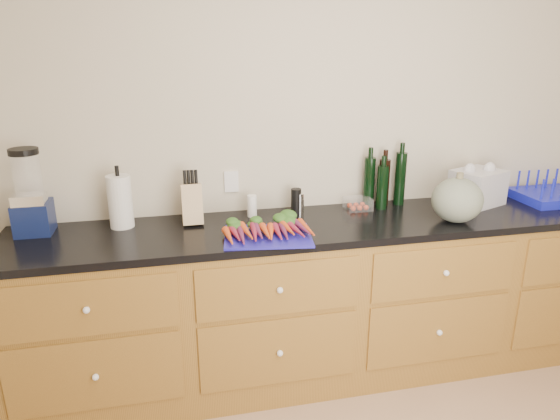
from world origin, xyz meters
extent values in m
cube|color=beige|center=(0.00, 1.62, 1.30)|extent=(4.10, 0.05, 2.60)
cube|color=brown|center=(0.00, 1.30, 0.45)|extent=(3.60, 0.60, 0.90)
cube|color=brown|center=(-1.35, 0.99, 0.72)|extent=(0.82, 0.01, 0.28)
sphere|color=white|center=(-1.35, 0.98, 0.72)|extent=(0.03, 0.03, 0.03)
cube|color=brown|center=(-1.35, 0.99, 0.36)|extent=(0.82, 0.01, 0.38)
sphere|color=white|center=(-1.35, 0.98, 0.36)|extent=(0.03, 0.03, 0.03)
cube|color=brown|center=(-0.45, 0.99, 0.72)|extent=(0.82, 0.01, 0.28)
sphere|color=white|center=(-0.45, 0.98, 0.72)|extent=(0.03, 0.03, 0.03)
cube|color=brown|center=(-0.45, 0.99, 0.36)|extent=(0.82, 0.01, 0.38)
sphere|color=white|center=(-0.45, 0.98, 0.36)|extent=(0.03, 0.03, 0.03)
cube|color=brown|center=(0.45, 0.99, 0.72)|extent=(0.82, 0.01, 0.28)
sphere|color=white|center=(0.45, 0.98, 0.72)|extent=(0.03, 0.03, 0.03)
cube|color=brown|center=(0.45, 0.99, 0.36)|extent=(0.82, 0.01, 0.38)
sphere|color=white|center=(0.45, 0.98, 0.36)|extent=(0.03, 0.03, 0.03)
cube|color=black|center=(0.00, 1.30, 0.92)|extent=(3.64, 0.62, 0.04)
cube|color=#201BA5|center=(-0.48, 1.14, 0.95)|extent=(0.48, 0.39, 0.01)
cone|color=#E54D1A|center=(-0.68, 1.12, 0.97)|extent=(0.04, 0.19, 0.04)
cone|color=maroon|center=(-0.64, 1.12, 0.97)|extent=(0.04, 0.19, 0.04)
cone|color=#682048|center=(-0.61, 1.12, 0.97)|extent=(0.04, 0.19, 0.04)
cone|color=#E54D1A|center=(-0.58, 1.12, 0.97)|extent=(0.04, 0.19, 0.04)
cone|color=maroon|center=(-0.55, 1.12, 0.97)|extent=(0.04, 0.19, 0.04)
cone|color=#682048|center=(-0.52, 1.12, 0.97)|extent=(0.04, 0.19, 0.04)
cone|color=#E54D1A|center=(-0.49, 1.12, 0.97)|extent=(0.04, 0.19, 0.04)
ellipsoid|color=#27571D|center=(-0.58, 1.27, 0.98)|extent=(0.19, 0.12, 0.06)
cone|color=#E54D1A|center=(-0.46, 1.12, 0.97)|extent=(0.04, 0.19, 0.04)
cone|color=maroon|center=(-0.43, 1.12, 0.97)|extent=(0.04, 0.19, 0.04)
cone|color=#682048|center=(-0.40, 1.12, 0.97)|extent=(0.04, 0.19, 0.04)
cone|color=#E54D1A|center=(-0.37, 1.12, 0.97)|extent=(0.04, 0.19, 0.04)
cone|color=maroon|center=(-0.34, 1.12, 0.97)|extent=(0.04, 0.19, 0.04)
cone|color=#682048|center=(-0.31, 1.12, 0.97)|extent=(0.04, 0.19, 0.04)
cone|color=#E54D1A|center=(-0.28, 1.12, 0.97)|extent=(0.04, 0.19, 0.04)
ellipsoid|color=#27571D|center=(-0.37, 1.27, 0.98)|extent=(0.19, 0.12, 0.06)
ellipsoid|color=#5C6857|center=(0.58, 1.15, 1.06)|extent=(0.27, 0.27, 0.25)
cube|color=#0F1946|center=(-1.64, 1.46, 1.02)|extent=(0.17, 0.17, 0.16)
cube|color=silver|center=(-1.64, 1.43, 1.13)|extent=(0.15, 0.10, 0.05)
cylinder|color=white|center=(-1.64, 1.46, 1.24)|extent=(0.13, 0.13, 0.23)
cylinder|color=black|center=(-1.64, 1.46, 1.37)|extent=(0.14, 0.14, 0.03)
cylinder|color=white|center=(-1.21, 1.46, 1.08)|extent=(0.12, 0.12, 0.28)
cube|color=tan|center=(-0.83, 1.44, 1.05)|extent=(0.11, 0.11, 0.22)
cylinder|color=white|center=(-0.50, 1.48, 1.00)|extent=(0.05, 0.05, 0.12)
cylinder|color=black|center=(-0.24, 1.48, 1.01)|extent=(0.06, 0.06, 0.15)
cylinder|color=white|center=(-0.22, 1.48, 1.00)|extent=(0.05, 0.05, 0.12)
cube|color=white|center=(0.13, 1.47, 0.98)|extent=(0.15, 0.12, 0.07)
cylinder|color=black|center=(0.21, 1.52, 1.09)|extent=(0.07, 0.07, 0.30)
cylinder|color=black|center=(0.31, 1.53, 1.08)|extent=(0.07, 0.07, 0.28)
cylinder|color=black|center=(0.41, 1.52, 1.10)|extent=(0.07, 0.07, 0.32)
cylinder|color=black|center=(0.27, 1.46, 1.07)|extent=(0.07, 0.07, 0.26)
cube|color=#151CBB|center=(1.38, 1.38, 0.97)|extent=(0.43, 0.35, 0.05)
camera|label=1|loc=(-0.93, -1.17, 1.86)|focal=32.00mm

